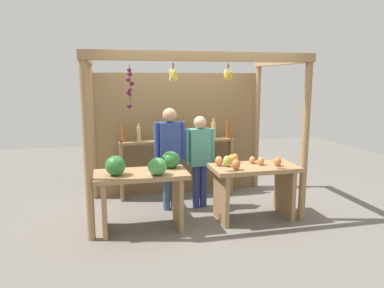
{
  "coord_description": "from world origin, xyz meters",
  "views": [
    {
      "loc": [
        -1.24,
        -5.4,
        2.03
      ],
      "look_at": [
        0.0,
        -0.17,
        1.07
      ],
      "focal_mm": 34.02,
      "sensor_mm": 36.0,
      "label": 1
    }
  ],
  "objects": [
    {
      "name": "market_stall",
      "position": [
        -0.0,
        0.4,
        1.37
      ],
      "size": [
        3.08,
        1.81,
        2.37
      ],
      "color": "#99754C",
      "rests_on": "ground"
    },
    {
      "name": "bottle_shelf_unit",
      "position": [
        -0.05,
        0.64,
        0.81
      ],
      "size": [
        1.98,
        0.22,
        1.35
      ],
      "color": "#99754C",
      "rests_on": "ground"
    },
    {
      "name": "ground_plane",
      "position": [
        0.0,
        0.0,
        0.0
      ],
      "size": [
        12.0,
        12.0,
        0.0
      ],
      "primitive_type": "plane",
      "color": "slate",
      "rests_on": "ground"
    },
    {
      "name": "fruit_counter_right",
      "position": [
        0.79,
        -0.63,
        0.59
      ],
      "size": [
        1.24,
        0.65,
        0.95
      ],
      "color": "#99754C",
      "rests_on": "ground"
    },
    {
      "name": "vendor_woman",
      "position": [
        0.17,
        0.01,
        0.87
      ],
      "size": [
        0.48,
        0.2,
        1.47
      ],
      "rotation": [
        0.0,
        0.0,
        0.01
      ],
      "color": "navy",
      "rests_on": "ground"
    },
    {
      "name": "fruit_counter_left",
      "position": [
        -0.79,
        -0.65,
        0.68
      ],
      "size": [
        1.24,
        0.67,
        1.05
      ],
      "color": "#99754C",
      "rests_on": "ground"
    },
    {
      "name": "vendor_man",
      "position": [
        -0.31,
        0.0,
        0.96
      ],
      "size": [
        0.48,
        0.22,
        1.6
      ],
      "rotation": [
        0.0,
        0.0,
        -0.19
      ],
      "color": "#38547A",
      "rests_on": "ground"
    }
  ]
}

